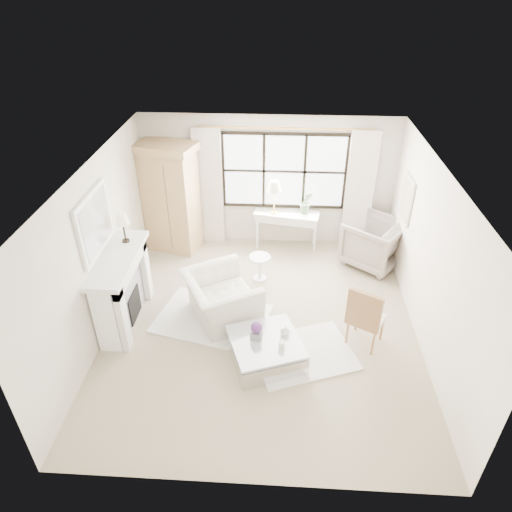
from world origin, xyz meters
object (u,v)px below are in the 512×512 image
(club_armchair, at_px, (221,298))
(coffee_table, at_px, (266,350))
(armoire, at_px, (171,197))
(console_table, at_px, (286,230))

(club_armchair, relative_size, coffee_table, 0.94)
(coffee_table, bearing_deg, armoire, 102.73)
(armoire, height_order, coffee_table, armoire)
(club_armchair, bearing_deg, armoire, 0.96)
(console_table, distance_m, coffee_table, 3.31)
(armoire, xyz_separation_m, console_table, (2.31, 0.15, -0.74))
(console_table, xyz_separation_m, coffee_table, (-0.29, -3.29, -0.22))
(armoire, xyz_separation_m, club_armchair, (1.25, -2.21, -0.75))
(armoire, height_order, club_armchair, armoire)
(club_armchair, bearing_deg, coffee_table, -169.19)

